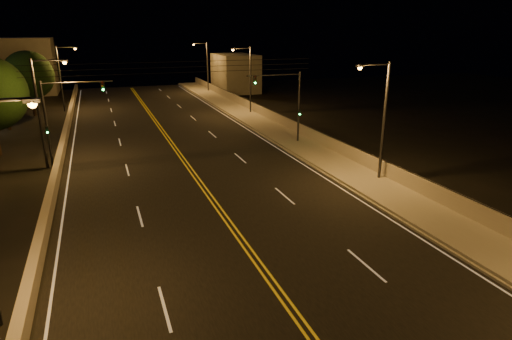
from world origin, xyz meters
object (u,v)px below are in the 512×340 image
object	(u,v)px
streetlight_5	(42,106)
streetlight_6	(62,74)
streetlight_3	(206,63)
tree_2	(29,75)
streetlight_2	(248,76)
tree_1	(3,93)
streetlight_1	(381,114)
traffic_signal_right	(289,100)
traffic_signal_left	(59,114)

from	to	relation	value
streetlight_5	streetlight_6	size ratio (longest dim) A/B	1.00
streetlight_3	tree_2	xyz separation A→B (m)	(-24.97, -13.01, 0.14)
streetlight_2	streetlight_5	size ratio (longest dim) A/B	1.00
streetlight_2	tree_1	xyz separation A→B (m)	(-26.63, 0.69, -0.87)
streetlight_1	streetlight_6	xyz separation A→B (m)	(-21.39, 37.07, 0.00)
streetlight_5	tree_1	size ratio (longest dim) A/B	1.32
streetlight_2	tree_2	world-z (taller)	streetlight_2
traffic_signal_right	tree_1	bearing A→B (deg)	147.58
streetlight_5	traffic_signal_left	size ratio (longest dim) A/B	1.24
streetlight_1	streetlight_6	size ratio (longest dim) A/B	1.00
traffic_signal_right	streetlight_3	bearing A→B (deg)	87.74
streetlight_2	traffic_signal_left	world-z (taller)	streetlight_2
streetlight_5	traffic_signal_left	world-z (taller)	streetlight_5
streetlight_5	streetlight_6	bearing A→B (deg)	90.00
tree_1	streetlight_1	bearing A→B (deg)	-45.76
streetlight_1	tree_1	xyz separation A→B (m)	(-26.63, 27.35, -0.87)
streetlight_5	streetlight_1	bearing A→B (deg)	-28.21
streetlight_3	tree_2	distance (m)	28.16
traffic_signal_right	streetlight_5	bearing A→B (deg)	179.66
streetlight_3	traffic_signal_right	world-z (taller)	streetlight_3
streetlight_6	tree_1	world-z (taller)	streetlight_6
streetlight_5	tree_2	distance (m)	23.81
streetlight_6	tree_2	world-z (taller)	streetlight_6
streetlight_1	tree_2	world-z (taller)	streetlight_1
streetlight_5	traffic_signal_right	bearing A→B (deg)	-0.34
streetlight_5	tree_2	size ratio (longest dim) A/B	1.05
traffic_signal_left	tree_1	bearing A→B (deg)	111.46
streetlight_3	streetlight_6	bearing A→B (deg)	-152.90
streetlight_3	tree_1	xyz separation A→B (m)	(-26.63, -20.67, -0.87)
streetlight_6	traffic_signal_left	xyz separation A→B (m)	(1.05, -25.72, -0.66)
traffic_signal_right	traffic_signal_left	xyz separation A→B (m)	(-18.89, 0.00, 0.00)
streetlight_1	streetlight_5	world-z (taller)	same
tree_2	streetlight_6	bearing A→B (deg)	29.89
streetlight_1	tree_2	bearing A→B (deg)	125.50
streetlight_2	streetlight_6	distance (m)	23.79
streetlight_2	streetlight_5	bearing A→B (deg)	-144.63
tree_1	traffic_signal_left	bearing A→B (deg)	-68.54
traffic_signal_right	traffic_signal_left	size ratio (longest dim) A/B	1.00
streetlight_3	tree_1	distance (m)	33.72
tree_2	streetlight_1	bearing A→B (deg)	-54.50
streetlight_3	traffic_signal_left	distance (m)	41.93
streetlight_2	tree_2	size ratio (longest dim) A/B	1.05
streetlight_6	streetlight_2	bearing A→B (deg)	-25.96
streetlight_3	traffic_signal_right	bearing A→B (deg)	-92.26
traffic_signal_left	streetlight_3	bearing A→B (deg)	60.98
traffic_signal_left	tree_2	bearing A→B (deg)	101.08
streetlight_1	traffic_signal_left	distance (m)	23.30
traffic_signal_left	tree_1	distance (m)	17.19
streetlight_2	streetlight_1	bearing A→B (deg)	-90.00
streetlight_1	traffic_signal_right	xyz separation A→B (m)	(-1.45, 11.35, -0.66)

